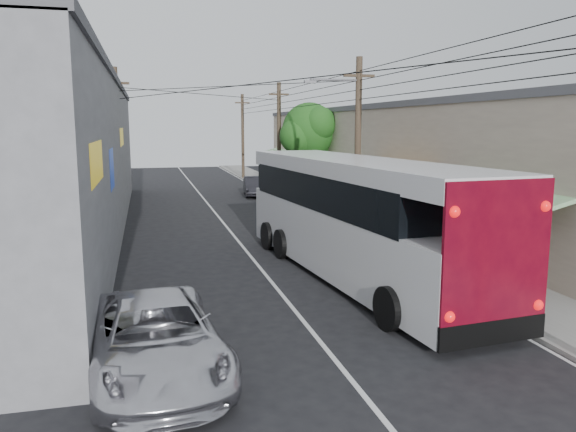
% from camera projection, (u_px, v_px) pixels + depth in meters
% --- Properties ---
extents(ground, '(120.00, 120.00, 0.00)m').
position_uv_depth(ground, '(347.00, 375.00, 11.56)').
color(ground, black).
rests_on(ground, ground).
extents(sidewalk, '(3.00, 80.00, 0.12)m').
position_uv_depth(sidewalk, '(333.00, 214.00, 32.27)').
color(sidewalk, slate).
rests_on(sidewalk, ground).
extents(building_right, '(7.09, 40.00, 6.25)m').
position_uv_depth(building_right, '(392.00, 157.00, 34.78)').
color(building_right, '#BDAD96').
rests_on(building_right, ground).
extents(building_left, '(7.20, 36.00, 7.25)m').
position_uv_depth(building_left, '(43.00, 156.00, 26.14)').
color(building_left, gray).
rests_on(building_left, ground).
extents(utility_poles, '(11.80, 45.28, 8.00)m').
position_uv_depth(utility_poles, '(275.00, 143.00, 31.11)').
color(utility_poles, '#473828').
rests_on(utility_poles, ground).
extents(street_tree, '(4.40, 4.00, 6.60)m').
position_uv_depth(street_tree, '(310.00, 132.00, 37.38)').
color(street_tree, '#3F2B19').
rests_on(street_tree, ground).
extents(coach_bus, '(4.24, 14.06, 3.99)m').
position_uv_depth(coach_bus, '(354.00, 217.00, 18.77)').
color(coach_bus, silver).
rests_on(coach_bus, ground).
extents(jeepney, '(3.10, 5.84, 1.56)m').
position_uv_depth(jeepney, '(156.00, 338.00, 11.47)').
color(jeepney, silver).
rests_on(jeepney, ground).
extents(parked_suv, '(2.54, 5.15, 1.44)m').
position_uv_depth(parked_suv, '(318.00, 212.00, 28.62)').
color(parked_suv, '#9E9FA6').
rests_on(parked_suv, ground).
extents(parked_car_mid, '(1.91, 4.01, 1.32)m').
position_uv_depth(parked_car_mid, '(271.00, 193.00, 37.35)').
color(parked_car_mid, '#28282D').
rests_on(parked_car_mid, ground).
extents(parked_car_far, '(1.96, 4.40, 1.40)m').
position_uv_depth(parked_car_far, '(255.00, 186.00, 40.88)').
color(parked_car_far, '#222227').
rests_on(parked_car_far, ground).
extents(pedestrian_near, '(0.72, 0.59, 1.68)m').
position_uv_depth(pedestrian_near, '(389.00, 231.00, 22.20)').
color(pedestrian_near, '#BF6584').
rests_on(pedestrian_near, sidewalk).
extents(pedestrian_far, '(0.98, 0.83, 1.75)m').
position_uv_depth(pedestrian_far, '(336.00, 205.00, 29.03)').
color(pedestrian_far, '#97B8DC').
rests_on(pedestrian_far, sidewalk).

